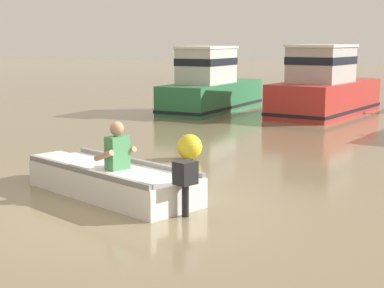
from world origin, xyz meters
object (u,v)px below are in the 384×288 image
object	(u,v)px
moored_boat_red	(324,89)
rowboat_with_person	(109,179)
moored_boat_green	(211,87)
mooring_buoy	(190,147)

from	to	relation	value
moored_boat_red	rowboat_with_person	bearing A→B (deg)	-89.79
moored_boat_green	moored_boat_red	size ratio (longest dim) A/B	0.99
rowboat_with_person	moored_boat_red	size ratio (longest dim) A/B	0.69
rowboat_with_person	moored_boat_red	bearing A→B (deg)	90.21
moored_boat_green	mooring_buoy	size ratio (longest dim) A/B	10.03
rowboat_with_person	mooring_buoy	size ratio (longest dim) A/B	7.00
rowboat_with_person	moored_boat_red	distance (m)	11.97
mooring_buoy	moored_boat_red	bearing A→B (deg)	88.54
moored_boat_green	mooring_buoy	world-z (taller)	moored_boat_green
rowboat_with_person	moored_boat_green	bearing A→B (deg)	108.89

